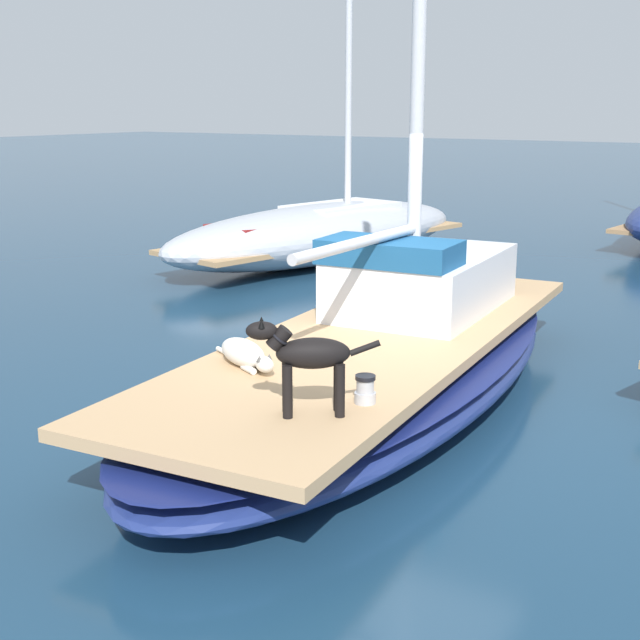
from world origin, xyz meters
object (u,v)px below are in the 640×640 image
Objects in this scene: sailboat_main at (376,367)px; dog_black at (307,357)px; moored_boat_port_side at (321,232)px; dog_white at (245,354)px; deck_winch at (365,390)px.

sailboat_main is 2.39m from dog_black.
sailboat_main is 7.58m from moored_boat_port_side.
dog_white is (-0.43, -1.49, 0.43)m from sailboat_main.
dog_white is 0.12× the size of moored_boat_port_side.
moored_boat_port_side is (-5.36, 7.86, -0.21)m from deck_winch.
deck_winch is at bearing -63.64° from sailboat_main.
dog_white reaches higher than sailboat_main.
moored_boat_port_side reaches higher than dog_black.
dog_white is at bearing -105.99° from sailboat_main.
dog_white is (-1.07, 0.69, -0.32)m from dog_black.
dog_black is 9.76m from moored_boat_port_side.
deck_winch is at bearing -11.49° from dog_white.
sailboat_main is at bearing 74.01° from dog_white.
moored_boat_port_side reaches higher than dog_white.
dog_black is 0.58m from deck_winch.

